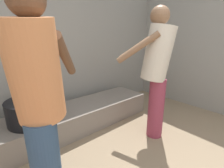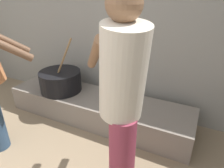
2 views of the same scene
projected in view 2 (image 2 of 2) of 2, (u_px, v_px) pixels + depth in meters
name	position (u px, v px, depth m)	size (l,w,h in m)	color
block_enclosure_rear	(101.00, 27.00, 2.72)	(5.02, 0.20, 2.22)	gray
hearth_ledge	(97.00, 108.00, 2.63)	(2.41, 0.60, 0.32)	slate
cooking_pot_main	(61.00, 81.00, 2.69)	(0.55, 0.55, 0.72)	black
cook_in_cream_shirt	(122.00, 97.00, 1.34)	(0.67, 0.72, 1.61)	#8C3347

